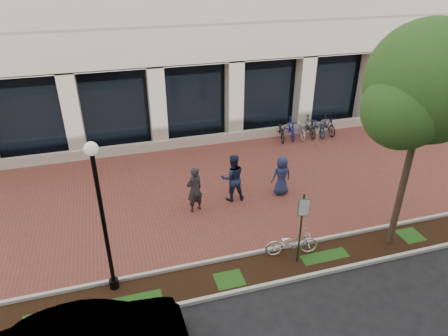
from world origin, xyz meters
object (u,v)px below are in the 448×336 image
object	(u,v)px
street_tree	(427,90)
pedestrian_left	(194,190)
lamppost	(102,213)
parking_sign	(302,220)
locked_bicycle	(292,243)
pedestrian_right	(282,176)
bollard	(317,139)
pedestrian_mid	(233,178)
bike_rack_cluster	(304,127)

from	to	relation	value
street_tree	pedestrian_left	size ratio (longest dim) A/B	3.94
lamppost	pedestrian_left	xyz separation A→B (m)	(3.23, 3.31, -1.74)
parking_sign	street_tree	size ratio (longest dim) A/B	0.35
parking_sign	locked_bicycle	world-z (taller)	parking_sign
pedestrian_right	bollard	bearing A→B (deg)	-138.00
street_tree	pedestrian_mid	size ratio (longest dim) A/B	3.72
pedestrian_left	street_tree	bearing A→B (deg)	126.42
parking_sign	pedestrian_mid	distance (m)	4.33
lamppost	locked_bicycle	xyz separation A→B (m)	(5.69, -0.11, -2.21)
parking_sign	pedestrian_right	bearing A→B (deg)	92.86
locked_bicycle	street_tree	bearing A→B (deg)	-87.39
parking_sign	street_tree	distance (m)	5.19
parking_sign	pedestrian_right	xyz separation A→B (m)	(1.18, 4.05, -0.77)
lamppost	pedestrian_mid	size ratio (longest dim) A/B	2.40
street_tree	locked_bicycle	xyz separation A→B (m)	(-3.59, 0.38, -4.94)
bike_rack_cluster	bollard	bearing A→B (deg)	-83.14
locked_bicycle	pedestrian_left	size ratio (longest dim) A/B	0.95
street_tree	parking_sign	bearing A→B (deg)	-179.74
street_tree	locked_bicycle	bearing A→B (deg)	173.94
street_tree	locked_bicycle	size ratio (longest dim) A/B	4.16
lamppost	bike_rack_cluster	size ratio (longest dim) A/B	1.34
pedestrian_left	pedestrian_right	xyz separation A→B (m)	(3.69, 0.22, -0.10)
locked_bicycle	pedestrian_right	bearing A→B (deg)	-9.90
parking_sign	bike_rack_cluster	size ratio (longest dim) A/B	0.72
pedestrian_right	bollard	distance (m)	5.20
lamppost	pedestrian_right	distance (m)	7.98
pedestrian_left	lamppost	bearing A→B (deg)	24.34
bollard	bike_rack_cluster	xyz separation A→B (m)	(0.04, 1.50, 0.08)
locked_bicycle	pedestrian_mid	distance (m)	3.93
street_tree	bike_rack_cluster	world-z (taller)	street_tree
street_tree	pedestrian_left	distance (m)	8.43
parking_sign	bollard	distance (m)	9.20
bike_rack_cluster	pedestrian_left	bearing A→B (deg)	-135.15
parking_sign	pedestrian_left	bearing A→B (deg)	142.37
parking_sign	pedestrian_mid	bearing A→B (deg)	120.86
pedestrian_right	street_tree	bearing A→B (deg)	116.78
street_tree	pedestrian_right	size ratio (longest dim) A/B	4.39
lamppost	bollard	size ratio (longest dim) A/B	5.62
pedestrian_mid	locked_bicycle	bearing A→B (deg)	105.85
pedestrian_right	bike_rack_cluster	world-z (taller)	pedestrian_right
locked_bicycle	pedestrian_left	xyz separation A→B (m)	(-2.46, 3.43, 0.47)
pedestrian_mid	pedestrian_right	xyz separation A→B (m)	(2.05, -0.15, -0.15)
locked_bicycle	pedestrian_right	distance (m)	3.87
parking_sign	locked_bicycle	size ratio (longest dim) A/B	1.44
locked_bicycle	bike_rack_cluster	distance (m)	10.12
parking_sign	locked_bicycle	distance (m)	1.22
bike_rack_cluster	locked_bicycle	bearing A→B (deg)	-110.50
pedestrian_mid	pedestrian_right	world-z (taller)	pedestrian_mid
parking_sign	pedestrian_right	distance (m)	4.28
street_tree	pedestrian_left	world-z (taller)	street_tree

